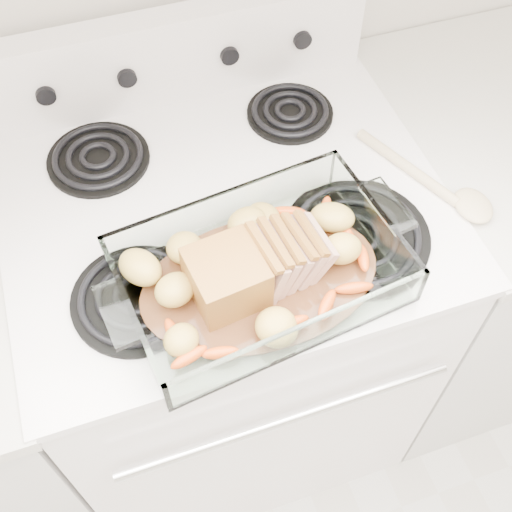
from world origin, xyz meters
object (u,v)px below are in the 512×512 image
object	(u,v)px
electric_range	(230,322)
baking_dish	(260,276)
counter_right	(476,251)
pork_roast	(247,269)

from	to	relation	value
electric_range	baking_dish	world-z (taller)	electric_range
counter_right	pork_roast	distance (m)	0.89
baking_dish	electric_range	bearing A→B (deg)	83.96
baking_dish	pork_roast	size ratio (longest dim) A/B	1.89
baking_dish	pork_roast	xyz separation A→B (m)	(-0.02, -0.00, 0.03)
pork_roast	electric_range	bearing A→B (deg)	65.39
counter_right	baking_dish	xyz separation A→B (m)	(-0.66, -0.20, 0.50)
baking_dish	counter_right	bearing A→B (deg)	9.67
counter_right	baking_dish	distance (m)	0.85
electric_range	counter_right	bearing A→B (deg)	-0.10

